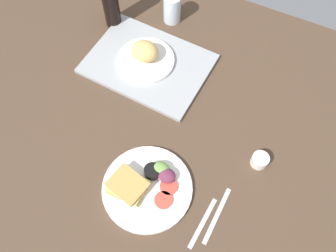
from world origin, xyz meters
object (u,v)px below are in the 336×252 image
at_px(knife, 217,215).
at_px(fork, 203,223).
at_px(serving_tray, 148,64).
at_px(drinking_glass, 172,9).
at_px(soda_bottle, 110,1).
at_px(espresso_cup, 260,160).
at_px(bread_plate_near, 145,56).
at_px(plate_with_salad, 146,185).

bearing_deg(knife, fork, 144.83).
height_order(serving_tray, drinking_glass, drinking_glass).
distance_m(drinking_glass, soda_bottle, 0.25).
xyz_separation_m(fork, knife, (0.03, 0.04, 0.00)).
bearing_deg(serving_tray, fork, -46.91).
xyz_separation_m(drinking_glass, soda_bottle, (-0.21, -0.12, 0.06)).
height_order(drinking_glass, knife, drinking_glass).
xyz_separation_m(drinking_glass, knife, (0.48, -0.67, -0.06)).
bearing_deg(drinking_glass, espresso_cup, -40.02).
height_order(soda_bottle, espresso_cup, soda_bottle).
distance_m(soda_bottle, knife, 0.88).
distance_m(serving_tray, bread_plate_near, 0.04).
relative_size(bread_plate_near, fork, 1.29).
distance_m(bread_plate_near, drinking_glass, 0.25).
height_order(serving_tray, espresso_cup, espresso_cup).
distance_m(serving_tray, espresso_cup, 0.55).
bearing_deg(knife, espresso_cup, -12.52).
bearing_deg(drinking_glass, bread_plate_near, -87.71).
distance_m(plate_with_salad, espresso_cup, 0.38).
relative_size(drinking_glass, espresso_cup, 2.08).
xyz_separation_m(serving_tray, drinking_glass, (-0.02, 0.25, 0.05)).
xyz_separation_m(soda_bottle, fork, (0.65, -0.59, -0.11)).
relative_size(serving_tray, fork, 2.65).
height_order(bread_plate_near, plate_with_salad, bread_plate_near).
bearing_deg(fork, drinking_glass, 36.20).
relative_size(bread_plate_near, drinking_glass, 1.88).
height_order(serving_tray, knife, serving_tray).
bearing_deg(soda_bottle, plate_with_salad, -51.47).
bearing_deg(espresso_cup, fork, -108.23).
bearing_deg(espresso_cup, knife, -104.21).
height_order(serving_tray, soda_bottle, soda_bottle).
height_order(plate_with_salad, knife, plate_with_salad).
height_order(espresso_cup, knife, espresso_cup).
distance_m(bread_plate_near, soda_bottle, 0.26).
relative_size(plate_with_salad, espresso_cup, 5.09).
distance_m(espresso_cup, knife, 0.23).
bearing_deg(soda_bottle, espresso_cup, -23.71).
distance_m(drinking_glass, espresso_cup, 0.70).
xyz_separation_m(bread_plate_near, plate_with_salad, (0.23, -0.44, -0.03)).
height_order(plate_with_salad, fork, plate_with_salad).
bearing_deg(soda_bottle, drinking_glass, 31.16).
xyz_separation_m(serving_tray, plate_with_salad, (0.22, -0.43, 0.01)).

